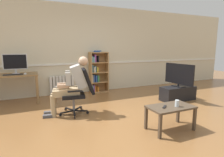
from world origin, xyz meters
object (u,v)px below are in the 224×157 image
imac_monitor (15,62)px  office_chair (80,89)px  tv_screen (179,75)px  computer_mouse (25,74)px  radiator (62,85)px  computer_desk (14,79)px  tv_stand (178,93)px  coffee_table (171,110)px  drinking_glass (177,103)px  keyboard (13,75)px  person_seated (71,84)px  bookshelf (97,72)px  spare_remote (165,107)px

imac_monitor → office_chair: (1.29, -1.46, -0.52)m
office_chair → tv_screen: 2.68m
computer_mouse → radiator: computer_mouse is taller
computer_desk → tv_stand: size_ratio=1.19×
coffee_table → drinking_glass: 0.15m
keyboard → person_seated: bearing=-46.0°
imac_monitor → person_seated: bearing=-52.0°
bookshelf → tv_stand: (1.69, -1.77, -0.45)m
keyboard → tv_screen: size_ratio=0.48×
computer_desk → person_seated: bearing=-48.9°
computer_mouse → tv_screen: size_ratio=0.11×
computer_mouse → computer_desk: bearing=156.7°
radiator → person_seated: person_seated is taller
tv_stand → computer_mouse: bearing=160.1°
keyboard → person_seated: size_ratio=0.35×
radiator → bookshelf: bearing=-5.2°
computer_mouse → tv_stand: computer_mouse is taller
bookshelf → tv_stand: size_ratio=1.38×
computer_mouse → tv_screen: (3.75, -1.36, -0.07)m
radiator → coffee_table: 3.47m
bookshelf → computer_mouse: bearing=-168.7°
person_seated → coffee_table: bearing=53.0°
computer_desk → drinking_glass: 3.92m
coffee_table → spare_remote: bearing=-176.9°
bookshelf → tv_stand: bearing=-46.2°
computer_mouse → bookshelf: (2.06, 0.41, -0.13)m
imac_monitor → person_seated: 1.85m
keyboard → tv_stand: 4.27m
imac_monitor → computer_desk: bearing=-129.9°
keyboard → office_chair: bearing=-42.6°
imac_monitor → coffee_table: 3.89m
imac_monitor → radiator: size_ratio=0.81×
computer_desk → coffee_table: 3.83m
drinking_glass → spare_remote: 0.23m
keyboard → drinking_glass: size_ratio=3.77×
tv_stand → coffee_table: coffee_table is taller
spare_remote → bookshelf: bearing=-36.0°
office_chair → coffee_table: (1.22, -1.44, -0.16)m
drinking_glass → coffee_table: bearing=140.9°
coffee_table → drinking_glass: drinking_glass is taller
bookshelf → coffee_table: bearing=-85.6°
office_chair → spare_remote: 1.80m
computer_desk → imac_monitor: (0.06, 0.08, 0.40)m
bookshelf → person_seated: bookshelf is taller
tv_stand → radiator: bearing=146.2°
computer_mouse → drinking_glass: size_ratio=0.87×
imac_monitor → office_chair: 2.02m
keyboard → computer_mouse: computer_mouse is taller
computer_mouse → coffee_table: 3.56m
keyboard → bookshelf: 2.37m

